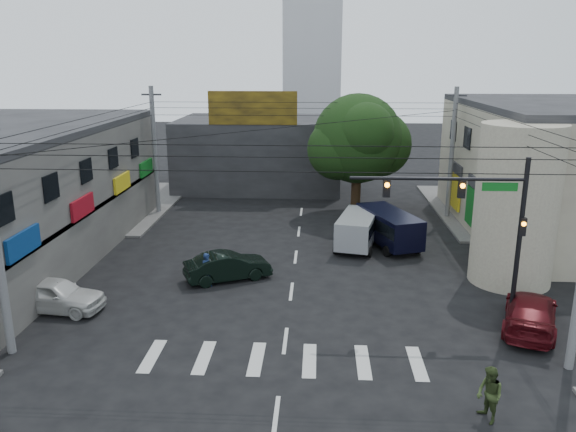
# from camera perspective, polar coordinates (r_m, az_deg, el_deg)

# --- Properties ---
(ground) EXTENTS (160.00, 160.00, 0.00)m
(ground) POSITION_cam_1_polar(r_m,az_deg,el_deg) (25.80, 0.13, -9.42)
(ground) COLOR black
(ground) RESTS_ON ground
(sidewalk_far_left) EXTENTS (16.00, 16.00, 0.15)m
(sidewalk_far_left) POSITION_cam_1_polar(r_m,az_deg,el_deg) (46.88, -21.17, 1.11)
(sidewalk_far_left) COLOR #514F4C
(sidewalk_far_left) RESTS_ON ground
(sidewalk_far_right) EXTENTS (16.00, 16.00, 0.15)m
(sidewalk_far_right) POSITION_cam_1_polar(r_m,az_deg,el_deg) (45.92, 24.47, 0.48)
(sidewalk_far_right) COLOR #514F4C
(sidewalk_far_right) RESTS_ON ground
(corner_column) EXTENTS (4.00, 4.00, 8.00)m
(corner_column) POSITION_cam_1_polar(r_m,az_deg,el_deg) (29.86, 22.16, 1.03)
(corner_column) COLOR gray
(corner_column) RESTS_ON ground
(building_far) EXTENTS (14.00, 10.00, 6.00)m
(building_far) POSITION_cam_1_polar(r_m,az_deg,el_deg) (50.26, -2.88, 6.46)
(building_far) COLOR #232326
(building_far) RESTS_ON ground
(billboard) EXTENTS (7.00, 0.30, 2.60)m
(billboard) POSITION_cam_1_polar(r_m,az_deg,el_deg) (44.91, -3.61, 10.90)
(billboard) COLOR olive
(billboard) RESTS_ON building_far
(street_tree) EXTENTS (6.40, 6.40, 8.70)m
(street_tree) POSITION_cam_1_polar(r_m,az_deg,el_deg) (40.82, 7.08, 7.78)
(street_tree) COLOR black
(street_tree) RESTS_ON ground
(traffic_gantry) EXTENTS (7.10, 0.35, 7.20)m
(traffic_gantry) POSITION_cam_1_polar(r_m,az_deg,el_deg) (24.08, 18.94, 0.12)
(traffic_gantry) COLOR black
(traffic_gantry) RESTS_ON ground
(utility_pole_far_left) EXTENTS (0.32, 0.32, 9.20)m
(utility_pole_far_left) POSITION_cam_1_polar(r_m,az_deg,el_deg) (41.55, -13.37, 6.39)
(utility_pole_far_left) COLOR #59595B
(utility_pole_far_left) RESTS_ON ground
(utility_pole_far_right) EXTENTS (0.32, 0.32, 9.20)m
(utility_pole_far_right) POSITION_cam_1_polar(r_m,az_deg,el_deg) (40.92, 16.30, 6.06)
(utility_pole_far_right) COLOR #59595B
(utility_pole_far_right) RESTS_ON ground
(dark_sedan) EXTENTS (4.87, 5.55, 1.45)m
(dark_sedan) POSITION_cam_1_polar(r_m,az_deg,el_deg) (28.97, -6.14, -5.10)
(dark_sedan) COLOR black
(dark_sedan) RESTS_ON ground
(white_compact) EXTENTS (2.84, 4.87, 1.52)m
(white_compact) POSITION_cam_1_polar(r_m,az_deg,el_deg) (27.43, -22.63, -7.39)
(white_compact) COLOR silver
(white_compact) RESTS_ON ground
(maroon_sedan) EXTENTS (5.38, 6.36, 1.45)m
(maroon_sedan) POSITION_cam_1_polar(r_m,az_deg,el_deg) (25.82, 23.40, -8.99)
(maroon_sedan) COLOR #45090F
(maroon_sedan) RESTS_ON ground
(silver_minivan) EXTENTS (5.54, 4.02, 2.01)m
(silver_minivan) POSITION_cam_1_polar(r_m,az_deg,el_deg) (33.92, 7.08, -1.54)
(silver_minivan) COLOR #A8ABB0
(silver_minivan) RESTS_ON ground
(navy_van) EXTENTS (6.59, 5.48, 2.11)m
(navy_van) POSITION_cam_1_polar(r_m,az_deg,el_deg) (34.48, 10.18, -1.29)
(navy_van) COLOR black
(navy_van) RESTS_ON ground
(traffic_officer) EXTENTS (0.99, 0.97, 1.72)m
(traffic_officer) POSITION_cam_1_polar(r_m,az_deg,el_deg) (28.20, -8.18, -5.46)
(traffic_officer) COLOR #16274F
(traffic_officer) RESTS_ON ground
(pedestrian_olive) EXTENTS (1.35, 1.28, 1.83)m
(pedestrian_olive) POSITION_cam_1_polar(r_m,az_deg,el_deg) (19.21, 19.79, -16.72)
(pedestrian_olive) COLOR #2D3C1B
(pedestrian_olive) RESTS_ON ground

